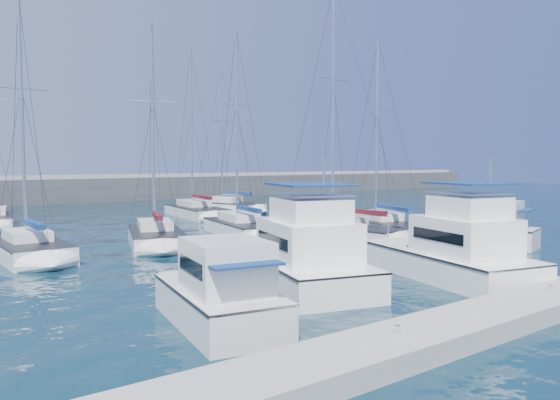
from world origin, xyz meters
TOP-DOWN VIEW (x-y plane):
  - ground at (0.00, 0.00)m, footprint 220.00×220.00m
  - breakwater at (0.00, 52.00)m, footprint 160.00×6.00m
  - dock at (0.00, -11.00)m, footprint 40.00×2.20m
  - dock_cleat_near_port at (-8.00, -11.00)m, footprint 0.16×0.16m
  - dock_cleat_centre at (0.00, -11.00)m, footprint 0.16×0.16m
  - motor_yacht_port_outer at (-10.36, -5.90)m, footprint 3.68×6.24m
  - motor_yacht_port_inner at (-4.80, -3.05)m, footprint 5.97×9.51m
  - motor_yacht_stbd_inner at (1.37, -6.06)m, footprint 5.40×9.03m
  - motor_yacht_stbd_outer at (11.17, -1.32)m, footprint 4.37×6.83m
  - sailboat_mid_a at (-12.42, 10.45)m, footprint 3.12×7.08m
  - sailboat_mid_b at (-5.06, 10.94)m, footprint 5.30×8.03m
  - sailboat_mid_c at (1.74, 11.75)m, footprint 4.43×8.59m
  - sailboat_mid_d at (6.06, 6.05)m, footprint 4.32×9.25m
  - sailboat_mid_e at (10.39, 6.48)m, footprint 5.37×9.33m
  - sailboat_back_b at (5.33, 25.23)m, footprint 4.26×9.57m
  - sailboat_back_c at (10.54, 28.05)m, footprint 5.38×8.35m

SIDE VIEW (x-z plane):
  - ground at x=0.00m, z-range 0.00..0.00m
  - dock at x=0.00m, z-range 0.00..0.60m
  - sailboat_mid_e at x=10.39m, z-range -6.60..7.63m
  - sailboat_mid_b at x=-5.06m, z-range -6.58..7.62m
  - sailboat_back_b at x=5.33m, z-range -7.56..8.62m
  - sailboat_mid_c at x=1.74m, z-range -6.84..7.90m
  - sailboat_back_c at x=10.54m, z-range -6.98..8.04m
  - sailboat_mid_a at x=-12.42m, z-range -6.68..7.74m
  - sailboat_mid_d at x=6.06m, z-range -8.03..9.11m
  - dock_cleat_near_port at x=-8.00m, z-range 0.60..0.85m
  - dock_cleat_centre at x=0.00m, z-range 0.60..0.85m
  - motor_yacht_port_outer at x=-10.36m, z-range -0.66..2.54m
  - motor_yacht_stbd_outer at x=11.17m, z-range -0.66..2.54m
  - breakwater at x=0.00m, z-range -1.17..3.28m
  - motor_yacht_port_inner at x=-4.80m, z-range -1.21..3.48m
  - motor_yacht_stbd_inner at x=1.37m, z-range -1.21..3.48m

